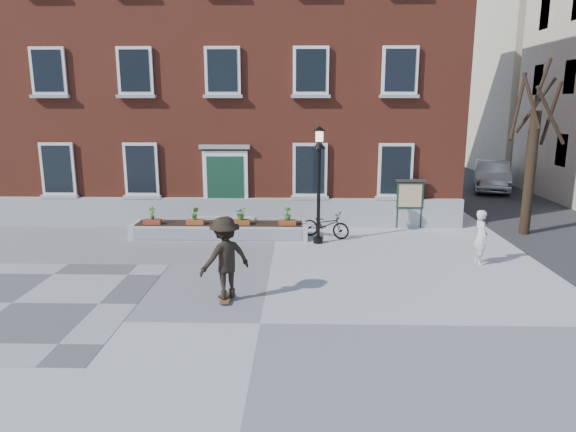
{
  "coord_description": "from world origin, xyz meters",
  "views": [
    {
      "loc": [
        0.87,
        -10.31,
        4.68
      ],
      "look_at": [
        0.5,
        4.0,
        1.5
      ],
      "focal_mm": 32.0,
      "sensor_mm": 36.0,
      "label": 1
    }
  ],
  "objects_px": {
    "lamp_post": "(319,169)",
    "notice_board": "(410,195)",
    "bicycle": "(325,225)",
    "parked_car": "(492,176)",
    "skateboarder": "(225,258)",
    "bystander": "(481,237)"
  },
  "relations": [
    {
      "from": "bicycle",
      "to": "parked_car",
      "type": "xyz_separation_m",
      "value": [
        9.45,
        10.19,
        0.33
      ]
    },
    {
      "from": "bystander",
      "to": "skateboarder",
      "type": "relative_size",
      "value": 0.79
    },
    {
      "from": "bicycle",
      "to": "notice_board",
      "type": "distance_m",
      "value": 3.65
    },
    {
      "from": "parked_car",
      "to": "lamp_post",
      "type": "height_order",
      "value": "lamp_post"
    },
    {
      "from": "bystander",
      "to": "lamp_post",
      "type": "relative_size",
      "value": 0.41
    },
    {
      "from": "parked_car",
      "to": "bystander",
      "type": "distance_m",
      "value": 14.06
    },
    {
      "from": "parked_car",
      "to": "skateboarder",
      "type": "distance_m",
      "value": 20.2
    },
    {
      "from": "bicycle",
      "to": "parked_car",
      "type": "distance_m",
      "value": 13.9
    },
    {
      "from": "bicycle",
      "to": "bystander",
      "type": "xyz_separation_m",
      "value": [
        4.41,
        -2.94,
        0.35
      ]
    },
    {
      "from": "parked_car",
      "to": "skateboarder",
      "type": "bearing_deg",
      "value": -109.63
    },
    {
      "from": "bystander",
      "to": "skateboarder",
      "type": "bearing_deg",
      "value": 109.63
    },
    {
      "from": "parked_car",
      "to": "notice_board",
      "type": "relative_size",
      "value": 2.58
    },
    {
      "from": "skateboarder",
      "to": "parked_car",
      "type": "bearing_deg",
      "value": 53.13
    },
    {
      "from": "bicycle",
      "to": "parked_car",
      "type": "height_order",
      "value": "parked_car"
    },
    {
      "from": "bystander",
      "to": "skateboarder",
      "type": "height_order",
      "value": "skateboarder"
    },
    {
      "from": "bicycle",
      "to": "lamp_post",
      "type": "bearing_deg",
      "value": -177.84
    },
    {
      "from": "lamp_post",
      "to": "notice_board",
      "type": "height_order",
      "value": "lamp_post"
    },
    {
      "from": "parked_car",
      "to": "skateboarder",
      "type": "xyz_separation_m",
      "value": [
        -12.12,
        -16.16,
        0.27
      ]
    },
    {
      "from": "bicycle",
      "to": "lamp_post",
      "type": "xyz_separation_m",
      "value": [
        -0.28,
        -0.74,
        2.08
      ]
    },
    {
      "from": "notice_board",
      "to": "skateboarder",
      "type": "bearing_deg",
      "value": -128.35
    },
    {
      "from": "lamp_post",
      "to": "notice_board",
      "type": "distance_m",
      "value": 4.35
    },
    {
      "from": "notice_board",
      "to": "bicycle",
      "type": "bearing_deg",
      "value": -155.36
    }
  ]
}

